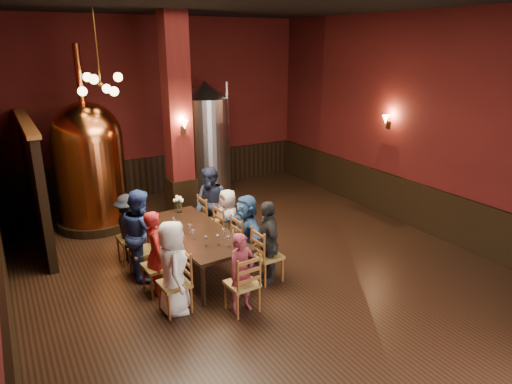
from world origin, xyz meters
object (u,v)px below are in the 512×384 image
person_0 (173,267)px  person_1 (156,252)px  rose_vase (179,201)px  dining_table (195,234)px  person_2 (141,234)px  steel_vessel (206,140)px  copper_kettle (90,164)px

person_0 → person_1: bearing=18.0°
person_1 → rose_vase: person_1 is taller
dining_table → person_2: size_ratio=1.57×
rose_vase → person_0: bearing=-113.3°
person_1 → steel_vessel: steel_vessel is taller
person_0 → person_1: person_0 is taller
dining_table → rose_vase: bearing=81.1°
person_0 → steel_vessel: 5.62m
person_0 → steel_vessel: (2.74, 4.85, 0.75)m
person_0 → rose_vase: (0.89, 2.06, 0.24)m
dining_table → person_2: bearing=158.8°
person_1 → copper_kettle: size_ratio=0.36×
person_1 → person_2: person_2 is taller
dining_table → rose_vase: rose_vase is taller
person_0 → person_2: person_2 is taller
dining_table → steel_vessel: bearing=59.5°
dining_table → person_0: size_ratio=1.69×
dining_table → copper_kettle: (-1.11, 3.06, 0.72)m
person_1 → copper_kettle: bearing=18.4°
copper_kettle → steel_vessel: 3.15m
rose_vase → person_1: bearing=-123.7°
person_0 → steel_vessel: steel_vessel is taller
person_1 → steel_vessel: (2.78, 4.19, 0.78)m
rose_vase → person_2: bearing=-143.0°
person_0 → dining_table: bearing=-22.4°
person_2 → steel_vessel: steel_vessel is taller
person_1 → steel_vessel: bearing=-19.8°
person_0 → copper_kettle: 4.18m
person_0 → person_1: (-0.04, 0.67, -0.03)m
rose_vase → copper_kettle: bearing=120.4°
steel_vessel → rose_vase: (-1.85, -2.80, -0.51)m
copper_kettle → dining_table: bearing=-70.1°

